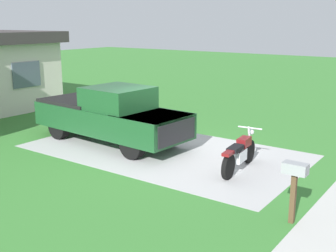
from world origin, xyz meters
name	(u,v)px	position (x,y,z in m)	size (l,w,h in m)	color
ground_plane	(164,151)	(0.00, 0.00, 0.00)	(80.00, 80.00, 0.00)	#35752F
driveway_pad	(164,151)	(0.00, 0.00, 0.00)	(4.81, 8.51, 0.01)	#AAAAAA
motorcycle	(240,153)	(-0.24, -2.72, 0.47)	(2.21, 0.70, 1.09)	black
pickup_truck	(109,114)	(-0.22, 2.07, 0.95)	(2.36, 5.74, 1.90)	black
mailbox	(295,177)	(-2.47, -4.99, 0.98)	(0.26, 0.48, 1.26)	#4C3823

